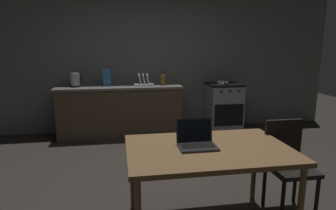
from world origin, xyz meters
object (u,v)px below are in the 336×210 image
Objects in this scene: cereal_box at (107,78)px; chair at (287,160)px; electric_kettle at (75,80)px; frying_pan at (223,82)px; dish_rack at (144,83)px; dining_table at (208,155)px; laptop at (197,141)px; stove_oven at (223,107)px; bottle at (163,79)px.

chair is at bearing -57.04° from cereal_box.
electric_kettle is at bearing 139.21° from chair.
dish_rack is (-1.46, 0.03, 0.02)m from frying_pan.
dining_table is 4.07× the size of dish_rack.
chair is at bearing 1.44° from laptop.
stove_oven is 2.80× the size of laptop.
electric_kettle is (-2.66, 0.00, 0.56)m from stove_oven.
electric_kettle is at bearing 179.95° from stove_oven.
electric_kettle is (-1.46, 2.89, 0.32)m from dining_table.
laptop reaches higher than stove_oven.
stove_oven is 2.21m from cereal_box.
chair is 2.84m from bottle.
laptop is 1.11× the size of cereal_box.
laptop is (-0.95, -0.13, 0.29)m from chair.
chair is 2.99m from dish_rack.
cereal_box is at bearing 175.88° from bottle.
laptop is at bearing -114.41° from stove_oven.
cereal_box is at bearing 178.63° from frying_pan.
cereal_box is (-0.84, 2.88, 0.24)m from laptop.
bottle is 0.98m from cereal_box.
dining_table is 0.88m from chair.
stove_oven is 3.14m from dining_table.
chair is 3.61m from electric_kettle.
electric_kettle is (-2.31, 2.73, 0.50)m from chair.
electric_kettle is 0.61× the size of frying_pan.
dining_table is (-1.20, -2.89, 0.24)m from stove_oven.
bottle is 0.72× the size of dish_rack.
dish_rack is at bearing 178.81° from frying_pan.
bottle is at bearing -178.99° from frying_pan.
laptop is at bearing 159.35° from dining_table.
cereal_box is (-2.13, 0.02, 0.59)m from stove_oven.
cereal_box reaches higher than bottle.
laptop is 1.33× the size of electric_kettle.
cereal_box is at bearing 107.76° from dining_table.
dish_rack is (0.64, -0.02, -0.10)m from cereal_box.
laptop is at bearing -92.76° from bottle.
bottle is at bearing -4.12° from cereal_box.
bottle is (-1.16, -0.05, 0.56)m from stove_oven.
laptop is 0.94× the size of dish_rack.
dish_rack is at bearing 87.81° from laptop.
bottle is 0.85× the size of cereal_box.
dining_table is at bearing -26.88° from laptop.
chair is at bearing -97.32° from stove_oven.
cereal_box is at bearing 131.93° from chair.
frying_pan is 1.46m from dish_rack.
frying_pan is 2.10m from cereal_box.
stove_oven is 2.72m from electric_kettle.
dish_rack is (-1.15, 2.73, 0.43)m from chair.
stove_oven is 1.29m from bottle.
stove_oven is 3.15m from laptop.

